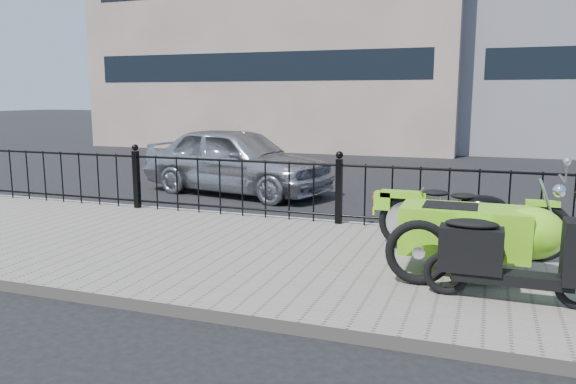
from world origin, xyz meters
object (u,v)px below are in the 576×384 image
(sedan_car, at_px, (236,160))
(motorcycle_sidecar, at_px, (482,228))
(scooter, at_px, (499,257))
(spare_tire, at_px, (419,252))

(sedan_car, bearing_deg, motorcycle_sidecar, -119.08)
(motorcycle_sidecar, bearing_deg, sedan_car, 139.06)
(motorcycle_sidecar, bearing_deg, scooter, -79.29)
(motorcycle_sidecar, distance_m, sedan_car, 6.40)
(motorcycle_sidecar, height_order, sedan_car, sedan_car)
(motorcycle_sidecar, height_order, spare_tire, motorcycle_sidecar)
(motorcycle_sidecar, bearing_deg, spare_tire, -130.35)
(scooter, distance_m, sedan_car, 7.13)
(spare_tire, bearing_deg, motorcycle_sidecar, 49.65)
(spare_tire, height_order, sedan_car, sedan_car)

